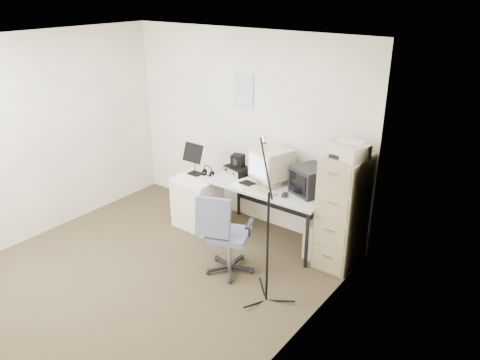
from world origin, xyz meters
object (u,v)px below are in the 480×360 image
Objects in this scene: filing_cabinet at (343,212)px; desk at (269,212)px; side_cart at (197,202)px; office_chair at (229,234)px.

desk is (-0.95, -0.03, -0.29)m from filing_cabinet.
filing_cabinet is at bearing 10.49° from side_cart.
desk is at bearing 17.91° from side_cart.
office_chair is at bearing -135.24° from filing_cabinet.
office_chair is (-0.90, -0.90, -0.18)m from filing_cabinet.
side_cart is (-1.89, -0.31, -0.31)m from filing_cabinet.
filing_cabinet is 1.89× the size of side_cart.
filing_cabinet is at bearing 23.35° from office_chair.
desk reaches higher than side_cart.
desk is at bearing -178.19° from filing_cabinet.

